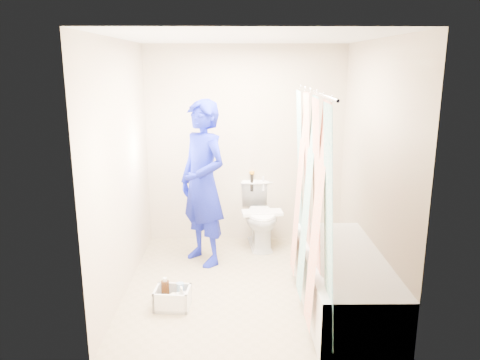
{
  "coord_description": "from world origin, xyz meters",
  "views": [
    {
      "loc": [
        -0.12,
        -4.32,
        2.18
      ],
      "look_at": [
        -0.08,
        0.24,
        1.03
      ],
      "focal_mm": 35.0,
      "sensor_mm": 36.0,
      "label": 1
    }
  ],
  "objects_px": {
    "cleaning_caddy": "(174,299)",
    "plumber": "(203,183)",
    "bathtub": "(342,279)",
    "toilet": "(261,215)"
  },
  "relations": [
    {
      "from": "toilet",
      "to": "plumber",
      "type": "relative_size",
      "value": 0.43
    },
    {
      "from": "bathtub",
      "to": "toilet",
      "type": "height_order",
      "value": "toilet"
    },
    {
      "from": "cleaning_caddy",
      "to": "toilet",
      "type": "bearing_deg",
      "value": 65.0
    },
    {
      "from": "cleaning_caddy",
      "to": "plumber",
      "type": "bearing_deg",
      "value": 83.2
    },
    {
      "from": "bathtub",
      "to": "toilet",
      "type": "distance_m",
      "value": 1.65
    },
    {
      "from": "plumber",
      "to": "cleaning_caddy",
      "type": "height_order",
      "value": "plumber"
    },
    {
      "from": "toilet",
      "to": "cleaning_caddy",
      "type": "bearing_deg",
      "value": -125.12
    },
    {
      "from": "cleaning_caddy",
      "to": "bathtub",
      "type": "bearing_deg",
      "value": 5.59
    },
    {
      "from": "bathtub",
      "to": "plumber",
      "type": "distance_m",
      "value": 1.79
    },
    {
      "from": "bathtub",
      "to": "plumber",
      "type": "relative_size",
      "value": 0.96
    }
  ]
}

